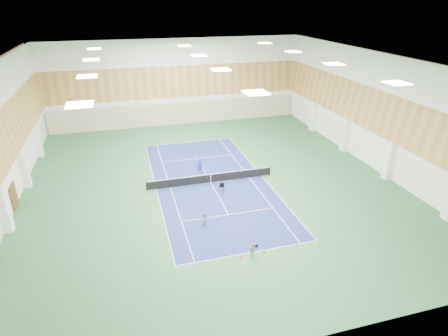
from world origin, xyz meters
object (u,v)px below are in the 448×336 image
at_px(child_court, 205,219).
at_px(child_apron, 252,250).
at_px(ball_cart, 222,188).
at_px(coach, 200,165).
at_px(tennis_net, 211,178).

bearing_deg(child_court, child_apron, -66.33).
height_order(child_apron, ball_cart, child_apron).
distance_m(coach, ball_cart, 5.12).
distance_m(tennis_net, ball_cart, 2.26).
bearing_deg(tennis_net, ball_cart, -75.55).
bearing_deg(coach, child_court, 98.30).
distance_m(coach, child_court, 10.42).
bearing_deg(coach, tennis_net, 118.53).
xyz_separation_m(child_apron, ball_cart, (0.54, 10.17, -0.17)).
relative_size(child_apron, ball_cart, 1.41).
bearing_deg(coach, child_apron, 110.23).
relative_size(tennis_net, coach, 7.71).
bearing_deg(child_apron, coach, 86.12).
height_order(coach, child_apron, coach).
xyz_separation_m(tennis_net, ball_cart, (0.56, -2.19, -0.14)).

